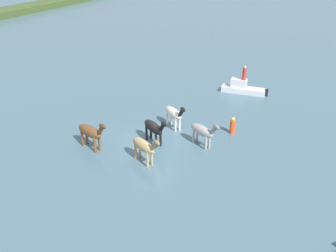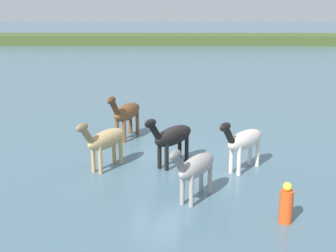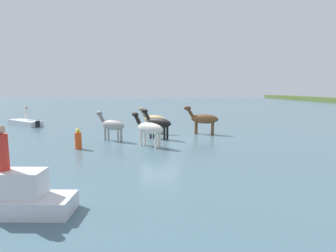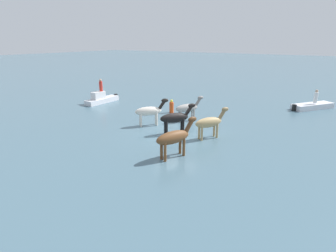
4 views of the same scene
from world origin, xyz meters
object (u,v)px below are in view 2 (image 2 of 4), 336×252
Objects in this scene: horse_dark_mare at (105,140)px; horse_dun_straggler at (126,113)px; horse_chestnut_trailing at (244,141)px; horse_mid_herd at (172,137)px; buoy_channel_marker at (286,205)px; horse_lead at (195,167)px.

horse_dark_mare is 3.65m from horse_dun_straggler.
horse_chestnut_trailing reaches higher than horse_dark_mare.
horse_dun_straggler is at bearing -88.75° from horse_chestnut_trailing.
horse_mid_herd is 2.32m from horse_dark_mare.
buoy_channel_marker is at bearing 72.57° from horse_mid_herd.
horse_chestnut_trailing is at bearing 117.46° from horse_mid_herd.
horse_dun_straggler reaches higher than horse_lead.
horse_dark_mare reaches higher than buoy_channel_marker.
horse_chestnut_trailing reaches higher than buoy_channel_marker.
horse_mid_herd is 0.97× the size of horse_dark_mare.
horse_dark_mare is 6.64m from buoy_channel_marker.
horse_lead is 0.96× the size of horse_dark_mare.
horse_dark_mare is (-2.98, 2.55, 0.03)m from horse_lead.
horse_lead is 0.86× the size of horse_dun_straggler.
horse_mid_herd is at bearing 129.46° from horse_dark_mare.
buoy_channel_marker is (0.56, -3.87, -0.55)m from horse_chestnut_trailing.
horse_mid_herd reaches higher than horse_lead.
horse_dark_mare is at bearing 143.43° from buoy_channel_marker.
horse_chestnut_trailing is at bearing 98.30° from buoy_channel_marker.
horse_dun_straggler is at bearing -124.72° from horse_lead.
horse_lead is 6.71m from horse_dun_straggler.
horse_dark_mare is (-4.75, 0.08, -0.01)m from horse_chestnut_trailing.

